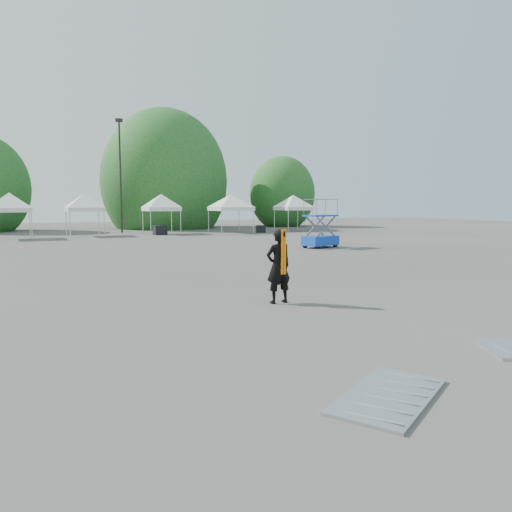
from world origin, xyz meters
name	(u,v)px	position (x,y,z in m)	size (l,w,h in m)	color
ground	(257,295)	(0.00, 0.00, 0.00)	(120.00, 120.00, 0.00)	#474442
light_pole_east	(120,169)	(3.00, 32.00, 5.52)	(0.60, 0.25, 9.80)	black
tree_mid_e	(165,182)	(9.00, 39.00, 4.84)	(5.12, 5.12, 7.79)	#382314
tree_far_e	(282,194)	(22.00, 37.00, 3.63)	(3.84, 3.84, 5.84)	#382314
tent_d	(9,196)	(-5.78, 27.82, 3.06)	(4.06, 4.06, 3.88)	silver
tent_e	(84,197)	(-0.52, 28.80, 3.06)	(3.85, 3.85, 3.88)	silver
tent_f	(161,197)	(5.61, 28.71, 3.06)	(3.84, 3.84, 3.88)	silver
tent_g	(231,198)	(11.65, 28.02, 3.06)	(4.54, 4.54, 3.88)	silver
tent_h	(293,198)	(18.02, 27.97, 3.06)	(3.95, 3.95, 3.88)	silver
man	(278,266)	(-0.02, -1.25, 0.95)	(0.71, 0.48, 1.90)	black
scissor_lift	(321,223)	(10.14, 11.83, 1.41)	(2.38, 1.64, 2.80)	#0D48B5
barrier_left	(389,395)	(-1.80, -7.37, 0.03)	(2.24, 1.87, 0.06)	#A9ABB1
crate_mid	(160,230)	(5.16, 27.64, 0.39)	(1.01, 0.78, 0.78)	black
crate_east	(261,229)	(13.98, 26.75, 0.32)	(0.83, 0.64, 0.64)	black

